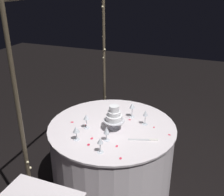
% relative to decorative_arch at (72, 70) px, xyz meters
% --- Properties ---
extents(ground_plane, '(12.00, 12.00, 0.00)m').
position_rel_decorative_arch_xyz_m(ground_plane, '(-0.00, -0.45, -1.37)').
color(ground_plane, black).
extents(decorative_arch, '(1.77, 0.06, 2.13)m').
position_rel_decorative_arch_xyz_m(decorative_arch, '(0.00, 0.00, 0.00)').
color(decorative_arch, '#473D2D').
rests_on(decorative_arch, ground).
extents(main_table, '(1.37, 1.37, 0.80)m').
position_rel_decorative_arch_xyz_m(main_table, '(-0.00, -0.45, -0.97)').
color(main_table, white).
rests_on(main_table, ground).
extents(tiered_cake, '(0.22, 0.22, 0.27)m').
position_rel_decorative_arch_xyz_m(tiered_cake, '(-0.06, -0.49, -0.42)').
color(tiered_cake, silver).
rests_on(tiered_cake, main_table).
extents(wine_glass_0, '(0.06, 0.06, 0.15)m').
position_rel_decorative_arch_xyz_m(wine_glass_0, '(-0.28, -0.50, -0.46)').
color(wine_glass_0, silver).
rests_on(wine_glass_0, main_table).
extents(wine_glass_1, '(0.07, 0.07, 0.15)m').
position_rel_decorative_arch_xyz_m(wine_glass_1, '(-0.38, -0.22, -0.46)').
color(wine_glass_1, silver).
rests_on(wine_glass_1, main_table).
extents(wine_glass_2, '(0.06, 0.06, 0.17)m').
position_rel_decorative_arch_xyz_m(wine_glass_2, '(0.15, -0.77, -0.45)').
color(wine_glass_2, silver).
rests_on(wine_glass_2, main_table).
extents(wine_glass_3, '(0.06, 0.06, 0.16)m').
position_rel_decorative_arch_xyz_m(wine_glass_3, '(-0.14, -0.21, -0.45)').
color(wine_glass_3, silver).
rests_on(wine_glass_3, main_table).
extents(wine_glass_4, '(0.06, 0.06, 0.17)m').
position_rel_decorative_arch_xyz_m(wine_glass_4, '(0.27, -0.59, -0.44)').
color(wine_glass_4, silver).
rests_on(wine_glass_4, main_table).
extents(wine_glass_5, '(0.06, 0.06, 0.15)m').
position_rel_decorative_arch_xyz_m(wine_glass_5, '(-0.49, -0.52, -0.46)').
color(wine_glass_5, silver).
rests_on(wine_glass_5, main_table).
extents(cake_knife, '(0.12, 0.29, 0.01)m').
position_rel_decorative_arch_xyz_m(cake_knife, '(-0.14, -0.85, -0.57)').
color(cake_knife, silver).
rests_on(cake_knife, main_table).
extents(rose_petal_0, '(0.03, 0.03, 0.00)m').
position_rel_decorative_arch_xyz_m(rose_petal_0, '(0.18, -0.33, -0.57)').
color(rose_petal_0, '#E02D47').
rests_on(rose_petal_0, main_table).
extents(rose_petal_1, '(0.03, 0.04, 0.00)m').
position_rel_decorative_arch_xyz_m(rose_petal_1, '(0.03, -1.06, -0.57)').
color(rose_petal_1, '#E02D47').
rests_on(rose_petal_1, main_table).
extents(rose_petal_2, '(0.04, 0.03, 0.00)m').
position_rel_decorative_arch_xyz_m(rose_petal_2, '(-0.31, -0.35, -0.57)').
color(rose_petal_2, '#E02D47').
rests_on(rose_petal_2, main_table).
extents(rose_petal_3, '(0.04, 0.03, 0.00)m').
position_rel_decorative_arch_xyz_m(rose_petal_3, '(-0.51, -0.72, -0.57)').
color(rose_petal_3, '#E02D47').
rests_on(rose_petal_3, main_table).
extents(rose_petal_4, '(0.03, 0.04, 0.00)m').
position_rel_decorative_arch_xyz_m(rose_petal_4, '(-0.09, -0.01, -0.57)').
color(rose_petal_4, '#E02D47').
rests_on(rose_petal_4, main_table).
extents(rose_petal_5, '(0.03, 0.02, 0.00)m').
position_rel_decorative_arch_xyz_m(rose_petal_5, '(0.13, -0.88, -0.57)').
color(rose_petal_5, '#E02D47').
rests_on(rose_petal_5, main_table).
extents(rose_petal_6, '(0.04, 0.04, 0.00)m').
position_rel_decorative_arch_xyz_m(rose_petal_6, '(-0.42, -0.37, -0.57)').
color(rose_petal_6, '#E02D47').
rests_on(rose_petal_6, main_table).
extents(rose_petal_7, '(0.02, 0.03, 0.00)m').
position_rel_decorative_arch_xyz_m(rose_petal_7, '(0.19, -0.58, -0.57)').
color(rose_petal_7, '#E02D47').
rests_on(rose_petal_7, main_table).
extents(rose_petal_8, '(0.03, 0.03, 0.00)m').
position_rel_decorative_arch_xyz_m(rose_petal_8, '(-0.09, -0.18, -0.57)').
color(rose_petal_8, '#E02D47').
rests_on(rose_petal_8, main_table).
extents(rose_petal_9, '(0.04, 0.03, 0.00)m').
position_rel_decorative_arch_xyz_m(rose_petal_9, '(-0.35, -0.63, -0.57)').
color(rose_petal_9, '#E02D47').
rests_on(rose_petal_9, main_table).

